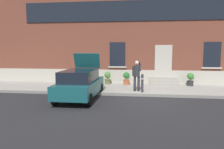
% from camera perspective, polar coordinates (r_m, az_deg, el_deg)
% --- Properties ---
extents(ground_plane, '(80.00, 80.00, 0.00)m').
position_cam_1_polar(ground_plane, '(10.95, 7.62, -6.82)').
color(ground_plane, '#232326').
extents(sidewalk, '(24.00, 3.60, 0.15)m').
position_cam_1_polar(sidewalk, '(13.67, 7.62, -3.80)').
color(sidewalk, '#99968E').
rests_on(sidewalk, ground).
extents(curb_edge, '(24.00, 0.12, 0.15)m').
position_cam_1_polar(curb_edge, '(11.85, 7.62, -5.42)').
color(curb_edge, gray).
rests_on(curb_edge, ground).
extents(building_facade, '(24.00, 1.52, 7.50)m').
position_cam_1_polar(building_facade, '(15.98, 7.83, 10.84)').
color(building_facade, brown).
rests_on(building_facade, ground).
extents(entrance_stoop, '(1.91, 0.96, 0.48)m').
position_cam_1_polar(entrance_stoop, '(15.12, 13.44, -1.92)').
color(entrance_stoop, '#9E998E').
rests_on(entrance_stoop, sidewalk).
extents(hatchback_car_teal, '(1.79, 4.07, 2.34)m').
position_cam_1_polar(hatchback_car_teal, '(11.14, -8.45, -2.41)').
color(hatchback_car_teal, '#165156').
rests_on(hatchback_car_teal, ground).
extents(bollard_near_person, '(0.15, 0.15, 1.04)m').
position_cam_1_polar(bollard_near_person, '(12.14, 8.04, -2.07)').
color(bollard_near_person, '#333338').
rests_on(bollard_near_person, sidewalk).
extents(bollard_far_left, '(0.15, 0.15, 1.04)m').
position_cam_1_polar(bollard_far_left, '(12.56, -7.34, -1.77)').
color(bollard_far_left, '#333338').
rests_on(bollard_far_left, sidewalk).
extents(person_on_phone, '(0.51, 0.46, 1.75)m').
position_cam_1_polar(person_on_phone, '(12.42, 6.60, 0.19)').
color(person_on_phone, '#2D2D33').
rests_on(person_on_phone, sidewalk).
extents(planter_cream, '(0.44, 0.44, 0.86)m').
position_cam_1_polar(planter_cream, '(15.55, -11.38, -0.64)').
color(planter_cream, beige).
rests_on(planter_cream, sidewalk).
extents(planter_olive, '(0.44, 0.44, 0.86)m').
position_cam_1_polar(planter_olive, '(14.94, -1.18, -0.80)').
color(planter_olive, '#606B38').
rests_on(planter_olive, sidewalk).
extents(planter_terracotta, '(0.44, 0.44, 0.86)m').
position_cam_1_polar(planter_terracotta, '(14.70, 3.86, -0.93)').
color(planter_terracotta, '#B25B38').
rests_on(planter_terracotta, sidewalk).
extents(planter_charcoal, '(0.44, 0.44, 0.86)m').
position_cam_1_polar(planter_charcoal, '(15.11, 20.11, -1.12)').
color(planter_charcoal, '#2D2D30').
rests_on(planter_charcoal, sidewalk).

